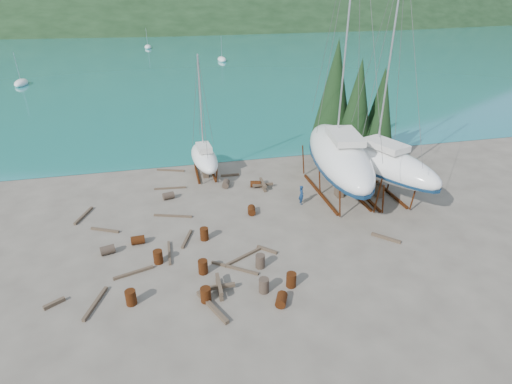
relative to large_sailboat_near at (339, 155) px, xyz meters
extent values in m
plane|color=#564E44|center=(-8.34, -6.16, -3.43)|extent=(600.00, 600.00, 0.00)
plane|color=#18797A|center=(-8.34, 308.84, -3.43)|extent=(700.00, 700.00, 0.00)
ellipsoid|color=black|center=(-8.34, 313.84, -3.43)|extent=(800.00, 360.00, 110.00)
cube|color=beige|center=(-68.34, 183.84, -1.43)|extent=(6.00, 5.00, 4.00)
cube|color=#A54C2D|center=(-68.34, 183.84, 1.37)|extent=(6.60, 5.60, 1.60)
cube|color=beige|center=(-28.34, 183.84, -1.43)|extent=(6.00, 5.00, 4.00)
cube|color=#A54C2D|center=(-28.34, 183.84, 1.37)|extent=(6.60, 5.60, 1.60)
cube|color=beige|center=(21.66, 183.84, -1.43)|extent=(6.00, 5.00, 4.00)
cube|color=#A54C2D|center=(21.66, 183.84, 1.37)|extent=(6.60, 5.60, 1.60)
cylinder|color=black|center=(4.16, 5.84, -2.63)|extent=(0.36, 0.36, 1.60)
cone|color=black|center=(4.16, 5.84, 2.37)|extent=(3.60, 3.60, 8.40)
cylinder|color=black|center=(5.66, 3.84, -2.75)|extent=(0.36, 0.36, 1.36)
cone|color=black|center=(5.66, 3.84, 1.50)|extent=(3.06, 3.06, 7.14)
cylinder|color=black|center=(2.66, 7.84, -2.51)|extent=(0.36, 0.36, 1.84)
cone|color=black|center=(2.66, 7.84, 3.24)|extent=(4.14, 4.14, 9.66)
cylinder|color=black|center=(7.16, 6.84, -2.71)|extent=(0.36, 0.36, 1.44)
cone|color=black|center=(7.16, 6.84, 1.79)|extent=(3.24, 3.24, 7.56)
ellipsoid|color=white|center=(-38.34, 53.84, -3.05)|extent=(2.00, 5.00, 1.40)
cylinder|color=silver|center=(-38.34, 53.84, -0.20)|extent=(0.08, 0.08, 5.00)
ellipsoid|color=white|center=(1.66, 73.84, -3.05)|extent=(2.00, 5.00, 1.40)
cylinder|color=silver|center=(1.66, 73.84, -0.20)|extent=(0.08, 0.08, 5.00)
ellipsoid|color=white|center=(-16.34, 103.84, -3.05)|extent=(2.00, 5.00, 1.40)
cylinder|color=silver|center=(-16.34, 103.84, -0.20)|extent=(0.08, 0.08, 5.00)
ellipsoid|color=white|center=(0.00, 0.02, -0.04)|extent=(6.07, 14.02, 3.16)
cube|color=#0C2640|center=(0.00, -0.66, -1.17)|extent=(0.64, 2.45, 1.00)
cube|color=silver|center=(0.00, -0.66, 1.79)|extent=(2.80, 4.36, 0.50)
cylinder|color=silver|center=(0.00, 0.70, 9.78)|extent=(0.14, 0.14, 16.28)
cube|color=#5A2D0F|center=(-1.38, 0.02, -3.33)|extent=(0.18, 7.46, 0.20)
cube|color=#5A2D0F|center=(1.38, 0.02, -3.33)|extent=(0.18, 7.46, 0.20)
cube|color=brown|center=(0.00, -0.66, -2.78)|extent=(0.50, 0.80, 1.31)
ellipsoid|color=white|center=(3.16, -0.83, -0.52)|extent=(6.90, 11.90, 2.70)
cube|color=#0C2640|center=(3.16, -1.40, -1.42)|extent=(0.91, 2.03, 1.00)
cube|color=silver|center=(3.16, -1.40, 1.08)|extent=(2.86, 3.84, 0.50)
cylinder|color=silver|center=(3.16, -0.25, 7.80)|extent=(0.14, 0.14, 13.73)
cube|color=#5A2D0F|center=(2.00, -0.83, -3.33)|extent=(0.18, 6.29, 0.20)
cube|color=#5A2D0F|center=(4.33, -0.83, -3.33)|extent=(0.18, 6.29, 0.20)
cube|color=brown|center=(3.16, -1.40, -2.90)|extent=(0.50, 0.80, 1.06)
ellipsoid|color=white|center=(-10.30, 6.15, -1.72)|extent=(2.61, 6.82, 1.72)
cube|color=#0C2640|center=(-10.30, 5.82, -2.12)|extent=(0.34, 1.22, 1.00)
cube|color=silver|center=(-10.30, 5.82, -0.61)|extent=(1.31, 2.09, 0.50)
cylinder|color=silver|center=(-10.30, 6.49, 3.24)|extent=(0.14, 0.14, 8.01)
cube|color=#5A2D0F|center=(-11.03, 6.15, -3.33)|extent=(0.18, 3.67, 0.20)
cube|color=#5A2D0F|center=(-9.56, 6.15, -3.33)|extent=(0.18, 3.67, 0.20)
cube|color=brown|center=(-10.30, 5.82, -3.25)|extent=(0.50, 0.80, 0.36)
imported|color=#112A4D|center=(-3.47, -1.18, -2.64)|extent=(0.41, 0.60, 1.59)
cylinder|color=#5A2D0F|center=(-16.17, -10.05, -2.99)|extent=(0.58, 0.58, 0.88)
cylinder|color=#5A2D0F|center=(-16.00, -4.12, -3.14)|extent=(0.91, 0.63, 0.58)
cylinder|color=#5A2D0F|center=(-6.34, 2.62, -3.14)|extent=(0.99, 0.77, 0.58)
cylinder|color=#2D2823|center=(-8.94, -10.72, -2.99)|extent=(0.58, 0.58, 0.88)
cylinder|color=#5A2D0F|center=(-7.68, -1.85, -3.14)|extent=(0.73, 0.97, 0.58)
cylinder|color=#5A2D0F|center=(-7.29, -10.60, -2.99)|extent=(0.58, 0.58, 0.88)
cylinder|color=#5A2D0F|center=(-14.69, -6.60, -2.99)|extent=(0.58, 0.58, 0.88)
cylinder|color=#2D2823|center=(-13.77, 2.06, -3.14)|extent=(0.99, 0.77, 0.58)
cylinder|color=#5A2D0F|center=(-12.08, -8.24, -2.99)|extent=(0.58, 0.58, 0.88)
cylinder|color=#2D2823|center=(-8.83, 3.24, -3.14)|extent=(0.81, 1.01, 0.58)
cylinder|color=#5A2D0F|center=(-8.26, -11.90, -3.14)|extent=(0.89, 1.04, 0.58)
cylinder|color=#5A2D0F|center=(-12.21, -10.75, -2.99)|extent=(0.58, 0.58, 0.88)
cylinder|color=#5A2D0F|center=(-11.59, -4.62, -2.99)|extent=(0.58, 0.58, 0.88)
cylinder|color=#2D2823|center=(-17.87, -4.87, -3.14)|extent=(1.00, 0.79, 0.58)
cylinder|color=#2D2823|center=(-8.61, -8.48, -2.99)|extent=(0.58, 0.58, 0.88)
cube|color=brown|center=(-13.59, 3.94, -3.36)|extent=(2.68, 0.39, 0.14)
cube|color=brown|center=(0.54, -7.41, -3.34)|extent=(1.54, 1.59, 0.19)
cube|color=brown|center=(-20.13, 0.56, -3.34)|extent=(1.07, 2.45, 0.19)
cube|color=brown|center=(-10.18, -8.31, -3.36)|extent=(2.65, 1.95, 0.15)
cube|color=brown|center=(-12.78, -4.41, -3.35)|extent=(0.90, 2.10, 0.17)
cube|color=brown|center=(-9.44, -7.31, -3.35)|extent=(2.70, 1.53, 0.16)
cube|color=brown|center=(-8.08, 5.41, -3.34)|extent=(1.71, 0.23, 0.19)
cube|color=brown|center=(-7.76, -6.90, -3.35)|extent=(1.19, 1.16, 0.17)
cube|color=brown|center=(-13.40, 7.84, -3.36)|extent=(2.54, 1.05, 0.15)
cube|color=brown|center=(-14.02, -5.78, -3.36)|extent=(0.16, 2.56, 0.15)
cube|color=brown|center=(-16.18, -7.40, -3.35)|extent=(2.36, 0.85, 0.17)
cube|color=brown|center=(-20.25, -9.19, -3.33)|extent=(1.07, 0.77, 0.22)
cube|color=brown|center=(-18.09, -9.67, -3.34)|extent=(1.07, 2.50, 0.18)
cube|color=brown|center=(-13.57, -0.97, -3.36)|extent=(2.83, 1.05, 0.15)
cube|color=brown|center=(-11.96, -11.40, -3.32)|extent=(1.42, 2.74, 0.23)
cube|color=brown|center=(-18.36, -1.94, -3.35)|extent=(2.03, 1.11, 0.16)
cube|color=brown|center=(-11.38, -10.09, -3.33)|extent=(0.20, 1.80, 0.20)
cube|color=brown|center=(-11.38, -10.09, -3.13)|extent=(1.80, 0.20, 0.20)
cube|color=brown|center=(-11.38, -10.09, -2.93)|extent=(0.20, 1.80, 0.20)
cube|color=brown|center=(-5.75, 2.31, -3.33)|extent=(0.20, 1.80, 0.20)
cube|color=brown|center=(-5.75, 2.31, -3.13)|extent=(1.80, 0.20, 0.20)
cube|color=brown|center=(-5.75, 2.31, -2.93)|extent=(0.20, 1.80, 0.20)
camera|label=1|loc=(-13.38, -27.82, 11.73)|focal=28.00mm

